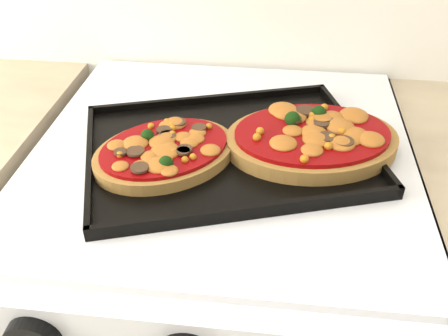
% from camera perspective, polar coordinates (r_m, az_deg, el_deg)
% --- Properties ---
extents(stove, '(0.60, 0.60, 0.91)m').
position_cam_1_polar(stove, '(1.10, -0.11, -17.71)').
color(stove, silver).
rests_on(stove, floor).
extents(baking_tray, '(0.49, 0.42, 0.02)m').
position_cam_1_polar(baking_tray, '(0.76, 0.45, 2.34)').
color(baking_tray, black).
rests_on(baking_tray, stove).
extents(pizza_left, '(0.27, 0.26, 0.03)m').
position_cam_1_polar(pizza_left, '(0.73, -6.80, 2.01)').
color(pizza_left, '#AA7F3A').
rests_on(pizza_left, baking_tray).
extents(pizza_right, '(0.29, 0.24, 0.04)m').
position_cam_1_polar(pizza_right, '(0.76, 10.02, 3.47)').
color(pizza_right, '#AA7F3A').
rests_on(pizza_right, baking_tray).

